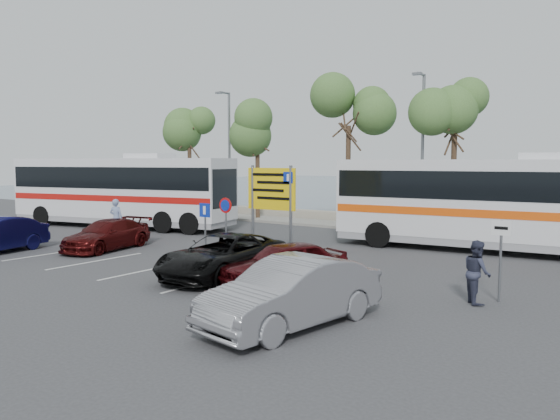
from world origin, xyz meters
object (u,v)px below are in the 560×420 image
Objects in this scene: coach_bus_left at (122,193)px; pedestrian_near at (116,218)px; pedestrian_far at (477,272)px; suv_black at (223,256)px; street_lamp_right at (422,145)px; car_maroon at (107,235)px; car_silver_b at (292,293)px; car_red at (284,264)px; coach_bus_right at (496,206)px; direction_sign at (271,196)px; street_lamp_left at (229,148)px.

pedestrian_near is (3.27, -2.96, -0.98)m from coach_bus_left.
suv_black is at bearing 65.97° from pedestrian_far.
pedestrian_near is at bearing -42.11° from coach_bus_left.
pedestrian_near is at bearing -139.61° from street_lamp_right.
street_lamp_right is 1.83× the size of car_maroon.
car_silver_b is (18.49, -10.00, -1.16)m from coach_bus_left.
car_red is 2.39× the size of pedestrian_far.
coach_bus_right is 3.04× the size of car_maroon.
coach_bus_right is (19.63, 3.33, -0.04)m from coach_bus_left.
car_silver_b is at bearing -31.04° from car_maroon.
coach_bus_right is 10.88m from car_red.
pedestrian_near is at bearing 164.88° from car_silver_b.
car_silver_b is (3.49, -17.02, -3.82)m from street_lamp_right.
coach_bus_left is 19.91m from coach_bus_right.
street_lamp_right is 0.59× the size of coach_bus_left.
coach_bus_right reaches higher than suv_black.
direction_sign is at bearing 97.80° from suv_black.
coach_bus_right is (6.62, 6.63, -0.54)m from direction_sign.
coach_bus_left is 8.30m from car_maroon.
pedestrian_near is (-11.73, -9.98, -3.65)m from street_lamp_right.
suv_black is (-1.31, -13.90, -3.90)m from street_lamp_right.
suv_black is (0.68, -3.58, -1.73)m from direction_sign.
direction_sign is at bearing 154.67° from car_red.
street_lamp_right is at bearing 81.60° from suv_black.
street_lamp_left is at bearing 168.17° from coach_bus_right.
car_maroon is 7.80m from suv_black.
car_silver_b is at bearing 113.34° from pedestrian_far.
car_red is at bearing -44.63° from street_lamp_left.
street_lamp_right reaches higher than pedestrian_near.
street_lamp_left is 2.23× the size of direction_sign.
car_maroon is at bearing -72.40° from street_lamp_left.
car_red is at bearing -18.94° from car_maroon.
pedestrian_far reaches higher than car_red.
car_maroon is at bearing -146.81° from coach_bus_right.
coach_bus_left is at bearing -170.38° from coach_bus_right.
coach_bus_left is 15.37m from suv_black.
car_maroon is 13.25m from car_silver_b.
street_lamp_right reaches higher than suv_black.
pedestrian_near is at bearing 47.73° from pedestrian_far.
pedestrian_near is (-9.73, 0.35, -1.48)m from direction_sign.
direction_sign is at bearing -14.25° from coach_bus_left.
car_silver_b is 16.77m from pedestrian_near.
suv_black is at bearing -79.19° from direction_sign.
direction_sign is 9.39m from coach_bus_right.
pedestrian_near reaches higher than car_maroon.
pedestrian_far is at bearing -14.45° from coach_bus_left.
suv_black is (7.69, -1.29, 0.06)m from car_maroon.
direction_sign is (11.00, -10.32, -2.17)m from street_lamp_left.
street_lamp_left is 15.24m from direction_sign.
car_silver_b is 2.48× the size of pedestrian_near.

